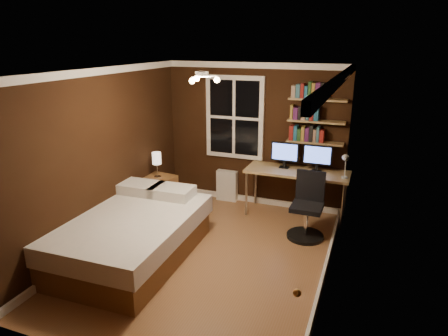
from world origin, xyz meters
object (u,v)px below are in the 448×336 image
(bed, at_px, (129,234))
(office_chair, at_px, (307,213))
(nightstand, at_px, (159,194))
(desk_lamp, at_px, (345,166))
(desk, at_px, (297,174))
(monitor_left, at_px, (285,155))
(bedside_lamp, at_px, (157,165))
(monitor_right, at_px, (317,158))
(radiator, at_px, (227,186))

(bed, relative_size, office_chair, 2.27)
(nightstand, height_order, desk_lamp, desk_lamp)
(desk, height_order, monitor_left, monitor_left)
(bedside_lamp, height_order, monitor_right, monitor_right)
(bedside_lamp, xyz_separation_m, desk_lamp, (3.00, 0.49, 0.17))
(monitor_left, distance_m, desk_lamp, 1.03)
(monitor_left, bearing_deg, radiator, 172.36)
(desk, distance_m, monitor_right, 0.42)
(bedside_lamp, bearing_deg, monitor_right, 16.59)
(bedside_lamp, height_order, radiator, bedside_lamp)
(monitor_left, bearing_deg, bedside_lamp, -159.31)
(bed, distance_m, monitor_right, 3.18)
(bedside_lamp, distance_m, radiator, 1.41)
(bedside_lamp, xyz_separation_m, desk, (2.24, 0.67, -0.11))
(radiator, height_order, monitor_right, monitor_right)
(radiator, relative_size, office_chair, 0.57)
(office_chair, bearing_deg, nightstand, -179.98)
(monitor_left, distance_m, office_chair, 1.15)
(desk, distance_m, monitor_left, 0.38)
(desk, relative_size, office_chair, 1.68)
(bed, distance_m, desk, 2.87)
(desk, distance_m, desk_lamp, 0.82)
(desk_lamp, bearing_deg, nightstand, -170.65)
(bed, bearing_deg, radiator, 75.84)
(desk, xyz_separation_m, office_chair, (0.31, -0.69, -0.36))
(nightstand, bearing_deg, monitor_right, 24.00)
(nightstand, xyz_separation_m, office_chair, (2.55, -0.02, 0.07))
(radiator, height_order, desk_lamp, desk_lamp)
(bed, height_order, nightstand, bed)
(radiator, distance_m, monitor_left, 1.32)
(monitor_left, bearing_deg, nightstand, -159.31)
(monitor_left, xyz_separation_m, office_chair, (0.55, -0.78, -0.64))
(monitor_right, distance_m, office_chair, 1.01)
(desk, distance_m, office_chair, 0.84)
(radiator, bearing_deg, desk_lamp, -11.13)
(bedside_lamp, height_order, monitor_left, monitor_left)
(nightstand, bearing_deg, monitor_left, 28.10)
(nightstand, height_order, office_chair, office_chair)
(monitor_left, distance_m, monitor_right, 0.54)
(monitor_left, bearing_deg, desk_lamp, -14.85)
(bed, xyz_separation_m, bedside_lamp, (-0.39, 1.48, 0.52))
(nightstand, distance_m, monitor_left, 2.26)
(desk_lamp, bearing_deg, office_chair, -130.99)
(bed, bearing_deg, desk_lamp, 35.62)
(bedside_lamp, relative_size, radiator, 0.76)
(bed, xyz_separation_m, monitor_left, (1.62, 2.23, 0.70))
(bed, distance_m, office_chair, 2.61)
(desk, height_order, monitor_right, monitor_right)
(office_chair, bearing_deg, bed, -145.60)
(radiator, relative_size, monitor_right, 1.22)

